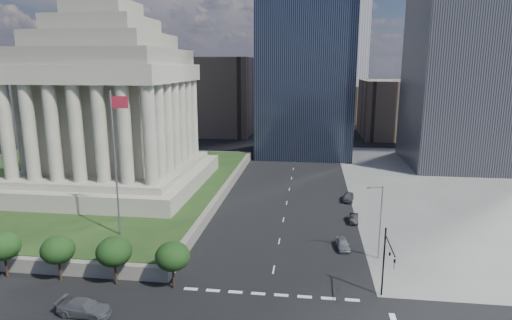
% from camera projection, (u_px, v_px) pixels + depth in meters
% --- Properties ---
extents(ground, '(500.00, 500.00, 0.00)m').
position_uv_depth(ground, '(297.00, 149.00, 131.16)').
color(ground, black).
rests_on(ground, ground).
extents(plaza_terrace, '(66.00, 70.00, 1.80)m').
position_uv_depth(plaza_terrace, '(70.00, 185.00, 88.31)').
color(plaza_terrace, '#6B685C').
rests_on(plaza_terrace, ground).
extents(plaza_lawn, '(64.00, 68.00, 0.10)m').
position_uv_depth(plaza_lawn, '(70.00, 181.00, 88.10)').
color(plaza_lawn, '#1B3716').
rests_on(plaza_lawn, plaza_terrace).
extents(war_memorial, '(34.00, 34.00, 39.00)m').
position_uv_depth(war_memorial, '(109.00, 86.00, 80.54)').
color(war_memorial, gray).
rests_on(war_memorial, plaza_lawn).
extents(flagpole, '(2.52, 0.24, 20.00)m').
position_uv_depth(flagpole, '(116.00, 156.00, 57.54)').
color(flagpole, slate).
rests_on(flagpole, plaza_lawn).
extents(midrise_glass, '(26.00, 26.00, 60.00)m').
position_uv_depth(midrise_glass, '(306.00, 48.00, 119.59)').
color(midrise_glass, black).
rests_on(midrise_glass, ground).
extents(building_filler_ne, '(20.00, 30.00, 20.00)m').
position_uv_depth(building_filler_ne, '(390.00, 108.00, 153.96)').
color(building_filler_ne, brown).
rests_on(building_filler_ne, ground).
extents(building_filler_nw, '(24.00, 30.00, 28.00)m').
position_uv_depth(building_filler_nw, '(221.00, 96.00, 161.01)').
color(building_filler_nw, brown).
rests_on(building_filler_nw, ground).
extents(traffic_signal_ne, '(0.30, 5.74, 8.00)m').
position_uv_depth(traffic_signal_ne, '(387.00, 259.00, 44.89)').
color(traffic_signal_ne, black).
rests_on(traffic_signal_ne, ground).
extents(street_lamp_north, '(2.13, 0.22, 10.00)m').
position_uv_depth(street_lamp_north, '(379.00, 218.00, 55.64)').
color(street_lamp_north, slate).
rests_on(street_lamp_north, ground).
extents(suv_grey, '(2.73, 5.84, 1.65)m').
position_uv_depth(suv_grey, '(84.00, 308.00, 43.77)').
color(suv_grey, '#56585D').
rests_on(suv_grey, ground).
extents(parked_sedan_near, '(4.31, 2.07, 1.42)m').
position_uv_depth(parked_sedan_near, '(343.00, 244.00, 59.74)').
color(parked_sedan_near, gray).
rests_on(parked_sedan_near, ground).
extents(parked_sedan_mid, '(1.67, 4.02, 1.29)m').
position_uv_depth(parked_sedan_mid, '(354.00, 218.00, 69.87)').
color(parked_sedan_mid, black).
rests_on(parked_sedan_mid, ground).
extents(parked_sedan_far, '(2.59, 4.85, 1.57)m').
position_uv_depth(parked_sedan_far, '(348.00, 197.00, 80.86)').
color(parked_sedan_far, '#4C4D52').
rests_on(parked_sedan_far, ground).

